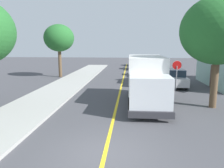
{
  "coord_description": "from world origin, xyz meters",
  "views": [
    {
      "loc": [
        0.93,
        -7.48,
        4.02
      ],
      "look_at": [
        -0.34,
        6.91,
        1.4
      ],
      "focal_mm": 35.16,
      "sensor_mm": 36.0,
      "label": 1
    }
  ],
  "objects": [
    {
      "name": "box_truck",
      "position": [
        1.98,
        7.37,
        1.77
      ],
      "size": [
        2.43,
        7.19,
        3.2
      ],
      "color": "silver",
      "rests_on": "ground"
    },
    {
      "name": "parked_car_furthest",
      "position": [
        1.66,
        34.7,
        0.79
      ],
      "size": [
        1.8,
        4.4,
        1.67
      ],
      "color": "#2D4793",
      "rests_on": "ground"
    },
    {
      "name": "parked_car_mid",
      "position": [
        2.48,
        21.13,
        0.79
      ],
      "size": [
        1.88,
        4.43,
        1.67
      ],
      "color": "silver",
      "rests_on": "ground"
    },
    {
      "name": "street_tree_far_side",
      "position": [
        6.2,
        6.73,
        4.83
      ],
      "size": [
        4.64,
        4.64,
        6.94
      ],
      "color": "brown",
      "rests_on": "ground"
    },
    {
      "name": "parked_van_across",
      "position": [
        5.2,
        13.87,
        0.79
      ],
      "size": [
        1.96,
        4.46,
        1.67
      ],
      "color": "#B7B7BC",
      "rests_on": "ground"
    },
    {
      "name": "ground_plane",
      "position": [
        0.0,
        0.0,
        0.0
      ],
      "size": [
        120.0,
        120.0,
        0.0
      ],
      "primitive_type": "plane",
      "color": "#424247"
    },
    {
      "name": "street_tree_down_block",
      "position": [
        -7.86,
        18.96,
        4.75
      ],
      "size": [
        3.63,
        3.63,
        6.42
      ],
      "color": "brown",
      "rests_on": "ground"
    },
    {
      "name": "sidewalk_curb",
      "position": [
        -5.4,
        4.0,
        0.07
      ],
      "size": [
        3.6,
        60.0,
        0.15
      ],
      "primitive_type": "cube",
      "color": "#9E9E99",
      "rests_on": "ground"
    },
    {
      "name": "centre_line_yellow",
      "position": [
        0.0,
        10.0,
        0.0
      ],
      "size": [
        0.16,
        56.0,
        0.01
      ],
      "primitive_type": "cube",
      "color": "gold",
      "rests_on": "ground"
    },
    {
      "name": "stop_sign",
      "position": [
        4.85,
        11.72,
        1.86
      ],
      "size": [
        0.8,
        0.1,
        2.65
      ],
      "color": "gray",
      "rests_on": "ground"
    },
    {
      "name": "parked_car_far",
      "position": [
        1.71,
        28.44,
        0.79
      ],
      "size": [
        1.98,
        4.47,
        1.67
      ],
      "color": "black",
      "rests_on": "ground"
    },
    {
      "name": "parked_car_near",
      "position": [
        2.24,
        15.01,
        0.79
      ],
      "size": [
        2.0,
        4.48,
        1.67
      ],
      "color": "#B7B7BC",
      "rests_on": "ground"
    }
  ]
}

